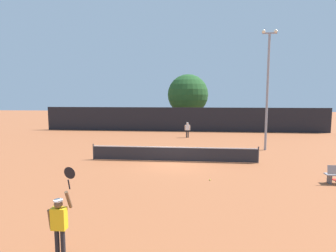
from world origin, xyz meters
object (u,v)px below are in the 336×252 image
object	(u,v)px
player_serving	(60,219)
player_receiving	(187,128)
spare_racket	(335,180)
light_pole	(268,84)
tennis_ball	(210,180)
large_tree	(188,95)
parked_car_near	(227,120)

from	to	relation	value
player_serving	player_receiving	bearing A→B (deg)	82.44
spare_racket	light_pole	size ratio (longest dim) A/B	0.06
player_serving	tennis_ball	bearing A→B (deg)	58.48
spare_racket	large_tree	bearing A→B (deg)	108.16
tennis_ball	spare_racket	xyz separation A→B (m)	(6.36, 0.65, -0.01)
spare_racket	parked_car_near	size ratio (longest dim) A/B	0.12
light_pole	large_tree	world-z (taller)	light_pole
spare_racket	parked_car_near	bearing A→B (deg)	95.34
player_serving	large_tree	bearing A→B (deg)	85.38
spare_racket	parked_car_near	world-z (taller)	parked_car_near
spare_racket	large_tree	distance (m)	26.27
player_receiving	light_pole	bearing A→B (deg)	136.84
player_receiving	light_pole	distance (m)	9.66
player_serving	player_receiving	world-z (taller)	player_serving
spare_racket	player_serving	bearing A→B (deg)	-144.24
spare_racket	parked_car_near	xyz separation A→B (m)	(-2.41, 25.84, 0.76)
player_serving	tennis_ball	world-z (taller)	player_serving
player_serving	light_pole	bearing A→B (deg)	59.31
parked_car_near	large_tree	bearing A→B (deg)	-164.38
player_serving	parked_car_near	size ratio (longest dim) A/B	0.56
tennis_ball	parked_car_near	xyz separation A→B (m)	(3.95, 26.49, 0.74)
light_pole	player_receiving	bearing A→B (deg)	136.84
player_serving	tennis_ball	size ratio (longest dim) A/B	35.66
tennis_ball	parked_car_near	size ratio (longest dim) A/B	0.02
player_receiving	large_tree	world-z (taller)	large_tree
player_receiving	spare_racket	world-z (taller)	player_receiving
tennis_ball	player_receiving	bearing A→B (deg)	95.93
player_receiving	light_pole	xyz separation A→B (m)	(6.32, -5.92, 4.28)
player_serving	large_tree	size ratio (longest dim) A/B	0.33
player_serving	light_pole	size ratio (longest dim) A/B	0.26
light_pole	parked_car_near	world-z (taller)	light_pole
tennis_ball	light_pole	distance (m)	10.97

